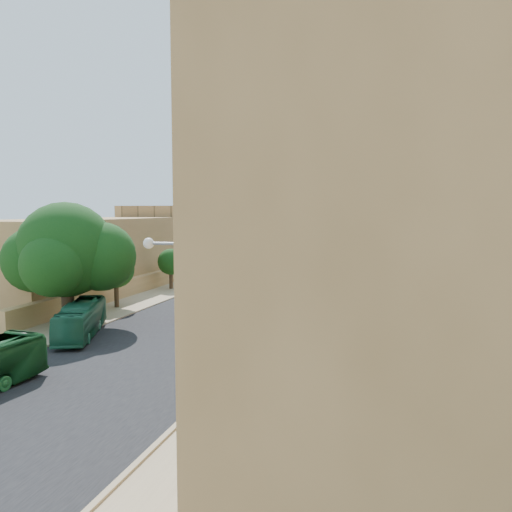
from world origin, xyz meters
The scene contains 35 objects.
ground centered at (0.00, 0.00, 0.00)m, with size 260.00×260.00×0.00m, color brown.
road_surface centered at (0.00, 30.00, 0.01)m, with size 14.00×140.00×0.01m, color black.
sidewalk_east centered at (9.50, 30.00, 0.01)m, with size 5.00×140.00×0.01m, color #9B8566.
sidewalk_west centered at (-9.50, 30.00, 0.01)m, with size 5.00×140.00×0.01m, color #9B8566.
kerb_east centered at (7.00, 30.00, 0.06)m, with size 0.25×140.00×0.12m, color #9B8566.
kerb_west centered at (-7.00, 30.00, 0.06)m, with size 0.25×140.00×0.12m, color #9B8566.
townhouse_a centered at (15.95, -3.00, 6.41)m, with size 9.00×14.00×16.40m.
townhouse_b centered at (15.95, 11.00, 5.66)m, with size 9.00×14.00×14.90m.
townhouse_c centered at (15.95, 25.00, 6.91)m, with size 9.00×14.00×17.40m.
townhouse_d centered at (15.95, 39.00, 6.16)m, with size 9.00×14.00×15.90m.
corner_block centered at (16.50, -16.50, 7.91)m, with size 9.20×10.20×15.70m.
west_wall centered at (-12.50, 20.00, 0.90)m, with size 1.00×40.00×1.80m, color #A67D4B.
west_building_low centered at (-18.00, 18.00, 4.20)m, with size 10.00×28.00×8.40m, color olive.
west_building_mid centered at (-18.00, 44.00, 5.00)m, with size 10.00×22.00×10.00m, color tan.
church centered at (0.00, 78.61, 9.52)m, with size 28.00×22.50×36.30m.
ficus_tree centered at (-9.41, 4.01, 5.92)m, with size 10.02×9.22×10.02m.
street_tree_a centered at (-10.00, 12.00, 3.66)m, with size 3.55×3.55×5.46m.
street_tree_b centered at (-10.00, 24.00, 3.21)m, with size 3.12×3.12×4.80m.
street_tree_c centered at (-10.00, 36.00, 3.14)m, with size 3.05×3.05×4.69m.
street_tree_d centered at (-10.00, 48.00, 3.04)m, with size 2.96×2.96×4.55m.
streetlamp centered at (7.72, -12.00, 5.20)m, with size 2.11×0.44×8.22m.
red_truck centered at (-0.01, 9.99, 1.38)m, with size 2.92×5.61×3.13m.
olive_pickup centered at (6.50, 21.43, 1.00)m, with size 3.82×5.42×2.05m.
bus_green_north centered at (-6.50, 1.46, 1.26)m, with size 2.12×9.04×2.52m, color #1B583D.
bus_red_east centered at (4.26, 12.41, 1.54)m, with size 2.59×11.07×3.08m, color #B00905.
bus_cream_east centered at (6.50, 29.12, 1.41)m, with size 2.36×10.11×2.81m, color beige.
car_blue_a centered at (-2.37, 17.43, 0.64)m, with size 1.52×3.77×1.29m, color teal.
car_white_a centered at (-4.27, 27.13, 0.55)m, with size 1.15×3.31×1.09m, color silver.
car_cream centered at (5.00, 24.39, 0.61)m, with size 2.02×4.37×1.21m, color beige.
car_dkblue centered at (-4.53, 45.15, 0.56)m, with size 1.56×3.84×1.11m, color #13113F.
car_white_b centered at (1.14, 42.06, 0.70)m, with size 1.65×4.10×1.40m, color white.
car_blue_b centered at (-0.50, 52.00, 0.65)m, with size 1.38×3.96×1.31m, color #4065B5.
pedestrian_a centered at (8.29, 13.22, 0.95)m, with size 0.69×0.45×1.90m, color #252427.
pedestrian_b centered at (11.00, -10.66, 0.89)m, with size 0.86×0.67×1.78m, color #2A251F.
pedestrian_c centered at (7.50, 16.78, 0.91)m, with size 1.07×0.45×1.83m, color #3E3E41.
Camera 1 is at (16.03, -29.98, 9.30)m, focal length 35.00 mm.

